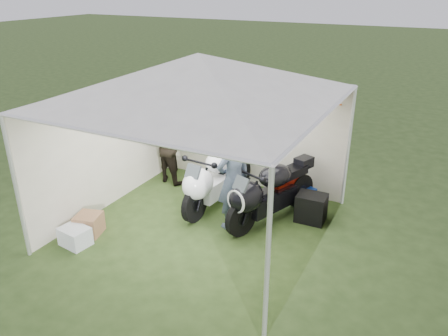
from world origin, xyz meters
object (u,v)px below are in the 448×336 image
(person_dark_jacket, at_px, (170,146))
(crate_0, at_px, (75,236))
(motorcycle_black, at_px, (268,191))
(equipment_box, at_px, (311,208))
(motorcycle_white, at_px, (215,177))
(person_blue_jacket, at_px, (233,180))
(crate_1, at_px, (89,224))
(canopy_tent, at_px, (200,81))
(paddock_stand, at_px, (302,196))

(person_dark_jacket, bearing_deg, crate_0, 101.39)
(motorcycle_black, relative_size, crate_0, 4.55)
(equipment_box, bearing_deg, person_dark_jacket, 174.48)
(person_dark_jacket, height_order, equipment_box, person_dark_jacket)
(motorcycle_white, xyz_separation_m, person_blue_jacket, (0.63, -0.50, 0.28))
(motorcycle_black, distance_m, person_dark_jacket, 2.61)
(motorcycle_white, relative_size, equipment_box, 4.36)
(person_blue_jacket, height_order, crate_0, person_blue_jacket)
(crate_1, bearing_deg, equipment_box, 33.64)
(crate_0, distance_m, crate_1, 0.37)
(equipment_box, distance_m, crate_1, 3.89)
(motorcycle_white, relative_size, crate_0, 4.81)
(motorcycle_black, relative_size, person_blue_jacket, 1.19)
(motorcycle_white, distance_m, equipment_box, 1.85)
(canopy_tent, distance_m, person_dark_jacket, 2.71)
(motorcycle_black, bearing_deg, crate_0, -119.67)
(person_dark_jacket, height_order, person_blue_jacket, person_blue_jacket)
(motorcycle_white, height_order, equipment_box, motorcycle_white)
(motorcycle_white, xyz_separation_m, equipment_box, (1.79, 0.30, -0.36))
(person_blue_jacket, xyz_separation_m, crate_1, (-2.08, -1.35, -0.71))
(motorcycle_white, height_order, motorcycle_black, motorcycle_white)
(equipment_box, relative_size, crate_1, 1.27)
(canopy_tent, bearing_deg, motorcycle_black, 33.57)
(person_dark_jacket, relative_size, equipment_box, 3.12)
(motorcycle_black, distance_m, equipment_box, 0.87)
(person_blue_jacket, relative_size, crate_0, 3.83)
(motorcycle_white, relative_size, person_dark_jacket, 1.40)
(canopy_tent, xyz_separation_m, crate_1, (-1.59, -1.12, -2.39))
(canopy_tent, height_order, motorcycle_black, canopy_tent)
(motorcycle_white, distance_m, person_dark_jacket, 1.54)
(equipment_box, bearing_deg, crate_1, -146.36)
(person_blue_jacket, relative_size, equipment_box, 3.47)
(motorcycle_white, xyz_separation_m, crate_1, (-1.45, -1.85, -0.43))
(person_blue_jacket, bearing_deg, equipment_box, 155.85)
(motorcycle_white, xyz_separation_m, crate_0, (-1.41, -2.22, -0.46))
(paddock_stand, xyz_separation_m, person_dark_jacket, (-2.85, -0.23, 0.62))
(canopy_tent, xyz_separation_m, paddock_stand, (1.30, 1.58, -2.40))
(motorcycle_black, bearing_deg, person_blue_jacket, -119.57)
(person_blue_jacket, bearing_deg, person_dark_jacket, -87.67)
(paddock_stand, distance_m, crate_1, 3.95)
(crate_1, bearing_deg, canopy_tent, 34.99)
(person_dark_jacket, height_order, crate_1, person_dark_jacket)
(motorcycle_white, distance_m, motorcycle_black, 1.11)
(canopy_tent, bearing_deg, crate_0, -136.32)
(canopy_tent, bearing_deg, paddock_stand, 50.40)
(person_blue_jacket, bearing_deg, crate_1, -25.89)
(canopy_tent, xyz_separation_m, motorcycle_black, (0.96, 0.64, -1.97))
(person_blue_jacket, bearing_deg, crate_0, -18.76)
(crate_0, relative_size, crate_1, 1.15)
(motorcycle_white, bearing_deg, person_dark_jacket, 161.48)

